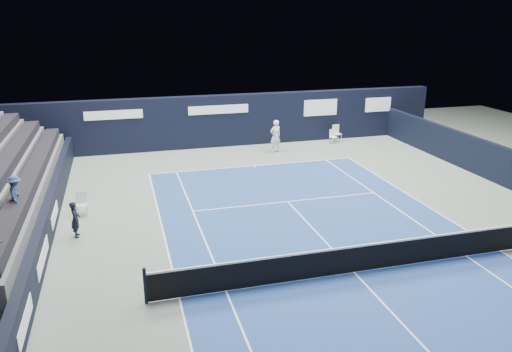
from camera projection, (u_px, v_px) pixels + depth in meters
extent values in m
plane|color=slate|center=(329.00, 245.00, 17.47)|extent=(48.00, 48.00, 0.00)
cube|color=navy|center=(354.00, 273.00, 15.64)|extent=(10.97, 23.77, 0.01)
cube|color=black|center=(501.00, 165.00, 23.53)|extent=(0.30, 22.00, 1.80)
cube|color=white|center=(333.00, 137.00, 30.90)|extent=(0.45, 0.44, 0.04)
cube|color=white|center=(332.00, 133.00, 30.98)|extent=(0.38, 0.11, 0.46)
cylinder|color=white|center=(334.00, 140.00, 31.17)|extent=(0.02, 0.02, 0.41)
cylinder|color=white|center=(330.00, 140.00, 31.03)|extent=(0.02, 0.02, 0.41)
cylinder|color=white|center=(337.00, 141.00, 30.91)|extent=(0.02, 0.02, 0.41)
cylinder|color=white|center=(333.00, 141.00, 30.76)|extent=(0.02, 0.02, 0.41)
cube|color=white|center=(332.00, 132.00, 30.97)|extent=(0.32, 0.14, 0.29)
cube|color=silver|center=(337.00, 134.00, 31.36)|extent=(0.51, 0.49, 0.04)
cube|color=silver|center=(336.00, 129.00, 31.46)|extent=(0.47, 0.08, 0.56)
cylinder|color=silver|center=(338.00, 137.00, 31.68)|extent=(0.03, 0.03, 0.49)
cylinder|color=silver|center=(333.00, 137.00, 31.54)|extent=(0.03, 0.03, 0.49)
cylinder|color=silver|center=(341.00, 138.00, 31.34)|extent=(0.03, 0.03, 0.49)
cylinder|color=silver|center=(336.00, 139.00, 31.20)|extent=(0.03, 0.03, 0.49)
cube|color=silver|center=(82.00, 205.00, 19.94)|extent=(0.43, 0.41, 0.04)
cube|color=silver|center=(81.00, 198.00, 20.03)|extent=(0.41, 0.04, 0.49)
cylinder|color=silver|center=(87.00, 208.00, 20.20)|extent=(0.02, 0.02, 0.43)
cylinder|color=silver|center=(78.00, 209.00, 20.12)|extent=(0.02, 0.02, 0.43)
cylinder|color=silver|center=(86.00, 211.00, 19.89)|extent=(0.02, 0.02, 0.43)
cylinder|color=silver|center=(77.00, 212.00, 19.81)|extent=(0.02, 0.02, 0.43)
imported|color=black|center=(75.00, 219.00, 17.97)|extent=(0.34, 0.50, 1.35)
cube|color=white|center=(254.00, 166.00, 26.52)|extent=(10.97, 0.06, 0.00)
cube|color=white|center=(501.00, 251.00, 17.04)|extent=(0.06, 23.77, 0.00)
cube|color=white|center=(179.00, 298.00, 14.24)|extent=(0.06, 23.77, 0.00)
cube|color=white|center=(466.00, 256.00, 16.69)|extent=(0.06, 23.77, 0.00)
cube|color=white|center=(226.00, 291.00, 14.59)|extent=(0.06, 23.77, 0.00)
cube|color=white|center=(288.00, 202.00, 21.50)|extent=(8.23, 0.06, 0.00)
cube|color=white|center=(354.00, 272.00, 15.64)|extent=(0.06, 12.80, 0.00)
cube|color=white|center=(255.00, 166.00, 26.38)|extent=(0.06, 0.30, 0.00)
cylinder|color=black|center=(145.00, 286.00, 13.84)|extent=(0.10, 0.10, 1.10)
cube|color=black|center=(355.00, 260.00, 15.50)|extent=(12.80, 0.03, 0.86)
cube|color=white|center=(356.00, 246.00, 15.36)|extent=(12.80, 0.05, 0.06)
cube|color=black|center=(234.00, 120.00, 30.26)|extent=(26.00, 0.60, 3.10)
cube|color=silver|center=(114.00, 115.00, 27.95)|extent=(3.20, 0.02, 0.50)
cube|color=silver|center=(219.00, 110.00, 29.48)|extent=(3.60, 0.02, 0.50)
cube|color=silver|center=(321.00, 108.00, 31.19)|extent=(2.20, 0.02, 1.00)
cube|color=silver|center=(378.00, 105.00, 32.21)|extent=(1.80, 0.02, 0.90)
cube|color=black|center=(50.00, 215.00, 18.53)|extent=(0.30, 22.00, 1.20)
cube|color=silver|center=(25.00, 321.00, 12.16)|extent=(0.02, 2.00, 0.45)
cube|color=silver|center=(43.00, 257.00, 15.37)|extent=(0.02, 2.40, 0.45)
cube|color=silver|center=(55.00, 215.00, 18.57)|extent=(0.02, 2.00, 0.45)
cube|color=#49494C|center=(35.00, 202.00, 19.22)|extent=(0.90, 16.00, 1.65)
cube|color=#4E4D50|center=(9.00, 199.00, 18.92)|extent=(0.90, 16.00, 2.10)
cube|color=black|center=(32.00, 177.00, 18.90)|extent=(0.63, 15.20, 0.40)
cube|color=black|center=(4.00, 167.00, 18.53)|extent=(0.63, 15.20, 0.40)
imported|color=navy|center=(16.00, 194.00, 15.92)|extent=(0.53, 0.83, 1.22)
imported|color=white|center=(275.00, 136.00, 28.92)|extent=(0.79, 0.63, 1.89)
cylinder|color=black|center=(275.00, 136.00, 28.57)|extent=(0.03, 0.29, 0.13)
torus|color=black|center=(276.00, 135.00, 28.31)|extent=(0.30, 0.13, 0.29)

